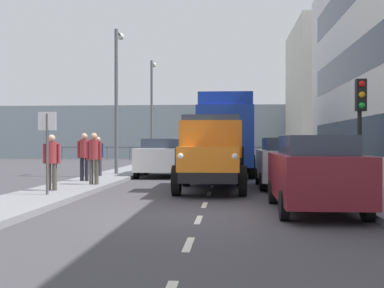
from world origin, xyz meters
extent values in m
plane|color=#423F44|center=(0.00, -11.32, 0.00)|extent=(80.00, 80.00, 0.00)
cube|color=gray|center=(-4.51, -11.32, 0.07)|extent=(2.04, 42.24, 0.15)
cube|color=gray|center=(4.51, -11.32, 0.07)|extent=(2.04, 42.24, 0.15)
cube|color=silver|center=(0.00, 2.98, 0.00)|extent=(0.12, 1.10, 0.01)
cube|color=silver|center=(0.00, 0.55, 0.00)|extent=(0.12, 1.10, 0.01)
cube|color=silver|center=(0.00, -1.81, 0.00)|extent=(0.12, 1.10, 0.01)
cube|color=silver|center=(0.00, -4.53, 0.00)|extent=(0.12, 1.10, 0.01)
cube|color=silver|center=(0.00, -6.91, 0.00)|extent=(0.12, 1.10, 0.01)
cube|color=silver|center=(0.00, -9.77, 0.00)|extent=(0.12, 1.10, 0.01)
cube|color=silver|center=(0.00, -12.56, 0.00)|extent=(0.12, 1.10, 0.01)
cube|color=silver|center=(0.00, -15.42, 0.00)|extent=(0.12, 1.10, 0.01)
cube|color=silver|center=(0.00, -17.87, 0.00)|extent=(0.12, 1.10, 0.01)
cube|color=silver|center=(0.00, -20.08, 0.00)|extent=(0.12, 1.10, 0.01)
cube|color=silver|center=(0.00, -22.77, 0.00)|extent=(0.12, 1.10, 0.01)
cube|color=silver|center=(0.00, -25.53, 0.00)|extent=(0.12, 1.10, 0.01)
cube|color=silver|center=(0.00, -28.36, 0.00)|extent=(0.12, 1.10, 0.01)
cube|color=#2D3847|center=(-5.55, -6.61, 1.80)|extent=(0.08, 22.22, 1.40)
cube|color=#2D3847|center=(-5.55, -6.61, 4.80)|extent=(0.08, 22.22, 1.40)
cube|color=beige|center=(-9.19, -28.62, 5.24)|extent=(7.34, 10.44, 10.48)
cube|color=#84939E|center=(0.00, -35.44, 2.50)|extent=(80.00, 0.80, 5.00)
cylinder|color=#4C5156|center=(-12.00, -31.84, 0.60)|extent=(0.08, 0.08, 1.20)
cylinder|color=#4C5156|center=(-10.00, -31.84, 0.60)|extent=(0.08, 0.08, 1.20)
cylinder|color=#4C5156|center=(-8.00, -31.84, 0.60)|extent=(0.08, 0.08, 1.20)
cylinder|color=#4C5156|center=(-6.00, -31.84, 0.60)|extent=(0.08, 0.08, 1.20)
cylinder|color=#4C5156|center=(-4.00, -31.84, 0.60)|extent=(0.08, 0.08, 1.20)
cylinder|color=#4C5156|center=(-2.00, -31.84, 0.60)|extent=(0.08, 0.08, 1.20)
cylinder|color=#4C5156|center=(0.00, -31.84, 0.60)|extent=(0.08, 0.08, 1.20)
cylinder|color=#4C5156|center=(2.00, -31.84, 0.60)|extent=(0.08, 0.08, 1.20)
cylinder|color=#4C5156|center=(4.00, -31.84, 0.60)|extent=(0.08, 0.08, 1.20)
cylinder|color=#4C5156|center=(6.00, -31.84, 0.60)|extent=(0.08, 0.08, 1.20)
cylinder|color=#4C5156|center=(8.00, -31.84, 0.60)|extent=(0.08, 0.08, 1.20)
cylinder|color=#4C5156|center=(10.00, -31.84, 0.60)|extent=(0.08, 0.08, 1.20)
cylinder|color=#4C5156|center=(12.00, -31.84, 0.60)|extent=(0.08, 0.08, 1.20)
cylinder|color=#4C5156|center=(14.00, -31.84, 0.60)|extent=(0.08, 0.08, 1.20)
cube|color=#4C5156|center=(0.00, -31.84, 1.12)|extent=(28.00, 0.08, 0.08)
cube|color=black|center=(-0.03, -5.60, 0.60)|extent=(1.64, 5.60, 0.30)
cube|color=orange|center=(-0.03, -3.75, 1.10)|extent=(1.72, 1.90, 0.70)
cube|color=silver|center=(-0.03, -2.85, 1.07)|extent=(1.16, 0.08, 0.56)
sphere|color=white|center=(-0.77, -2.85, 1.20)|extent=(0.20, 0.20, 0.20)
sphere|color=white|center=(0.70, -2.85, 1.20)|extent=(0.20, 0.20, 0.20)
cube|color=orange|center=(-0.03, -5.26, 1.67)|extent=(1.93, 1.34, 1.15)
cube|color=#2D3847|center=(-0.03, -5.26, 2.15)|extent=(1.78, 1.23, 0.56)
cube|color=#2D2319|center=(-0.03, -6.94, 0.83)|extent=(2.10, 2.80, 0.16)
cube|color=black|center=(-1.04, -6.94, 1.15)|extent=(0.08, 2.80, 0.56)
cube|color=black|center=(0.97, -6.94, 1.15)|extent=(0.08, 2.80, 0.56)
cylinder|color=black|center=(-1.00, -3.92, 0.45)|extent=(0.24, 0.90, 0.90)
cylinder|color=black|center=(0.93, -3.92, 0.45)|extent=(0.24, 0.90, 0.90)
cylinder|color=black|center=(-1.00, -7.14, 0.45)|extent=(0.24, 0.90, 0.90)
cylinder|color=black|center=(0.93, -7.14, 0.45)|extent=(0.24, 0.90, 0.90)
cube|color=#193899|center=(-0.42, -10.86, 1.82)|extent=(2.40, 2.21, 2.60)
cube|color=#2D3847|center=(-0.42, -10.86, 2.39)|extent=(2.20, 2.04, 0.80)
cube|color=#1933B2|center=(-0.42, -10.86, 3.22)|extent=(1.75, 0.20, 0.16)
cube|color=#193899|center=(-0.42, -14.85, 2.37)|extent=(2.50, 5.95, 3.00)
cube|color=black|center=(-0.42, -13.92, 0.70)|extent=(2.00, 8.07, 0.36)
cylinder|color=black|center=(-1.57, -10.94, 0.52)|extent=(0.28, 1.04, 1.04)
cylinder|color=black|center=(0.73, -10.94, 0.52)|extent=(0.28, 1.04, 1.04)
cylinder|color=black|center=(-1.57, -14.56, 0.52)|extent=(0.28, 1.04, 1.04)
cylinder|color=black|center=(0.73, -14.56, 0.52)|extent=(0.28, 1.04, 1.04)
cylinder|color=black|center=(-1.57, -16.68, 0.52)|extent=(0.28, 1.04, 1.04)
cylinder|color=black|center=(0.73, -16.68, 0.52)|extent=(0.28, 1.04, 1.04)
cube|color=maroon|center=(-2.54, -0.85, 0.80)|extent=(1.72, 4.45, 1.00)
cube|color=#2D3847|center=(-2.54, -0.65, 1.51)|extent=(1.41, 2.45, 0.42)
cylinder|color=black|center=(-1.72, -2.23, 0.30)|extent=(0.18, 0.60, 0.60)
cylinder|color=black|center=(-3.35, -2.23, 0.30)|extent=(0.18, 0.60, 0.60)
cylinder|color=black|center=(-1.72, 0.53, 0.30)|extent=(0.18, 0.60, 0.60)
cylinder|color=black|center=(-3.35, 0.53, 0.30)|extent=(0.18, 0.60, 0.60)
cube|color=#B7BABF|center=(-2.54, -6.71, 0.80)|extent=(1.81, 4.02, 1.00)
cube|color=#2D3847|center=(-2.54, -6.51, 1.51)|extent=(1.49, 2.21, 0.42)
cylinder|color=black|center=(-1.67, -7.96, 0.30)|extent=(0.18, 0.60, 0.60)
cylinder|color=black|center=(-3.40, -7.96, 0.30)|extent=(0.18, 0.60, 0.60)
cylinder|color=black|center=(-1.67, -5.47, 0.30)|extent=(0.18, 0.60, 0.60)
cylinder|color=black|center=(-3.40, -5.47, 0.30)|extent=(0.18, 0.60, 0.60)
cube|color=white|center=(2.54, -11.83, 0.80)|extent=(1.78, 4.04, 1.00)
cube|color=#2D3847|center=(2.54, -12.03, 1.51)|extent=(1.46, 2.22, 0.42)
cylinder|color=black|center=(1.69, -10.58, 0.30)|extent=(0.18, 0.60, 0.60)
cylinder|color=black|center=(3.38, -10.58, 0.30)|extent=(0.18, 0.60, 0.60)
cylinder|color=black|center=(1.69, -13.08, 0.30)|extent=(0.18, 0.60, 0.60)
cylinder|color=black|center=(3.38, -13.08, 0.30)|extent=(0.18, 0.60, 0.60)
cylinder|color=#4C473D|center=(4.53, -3.70, 0.55)|extent=(0.14, 0.14, 0.80)
cylinder|color=#4C473D|center=(4.71, -3.70, 0.55)|extent=(0.14, 0.14, 0.80)
cylinder|color=maroon|center=(4.62, -3.70, 1.27)|extent=(0.34, 0.34, 0.63)
cylinder|color=maroon|center=(4.40, -3.70, 1.23)|extent=(0.09, 0.09, 0.58)
cylinder|color=maroon|center=(4.84, -3.70, 1.23)|extent=(0.09, 0.09, 0.58)
sphere|color=tan|center=(4.62, -3.70, 1.69)|extent=(0.22, 0.22, 0.22)
cylinder|color=#4C473D|center=(3.85, -5.84, 0.57)|extent=(0.14, 0.14, 0.84)
cylinder|color=#4C473D|center=(4.03, -5.84, 0.57)|extent=(0.14, 0.14, 0.84)
cylinder|color=maroon|center=(3.94, -5.84, 1.32)|extent=(0.34, 0.34, 0.67)
cylinder|color=maroon|center=(3.72, -5.84, 1.29)|extent=(0.09, 0.09, 0.61)
cylinder|color=maroon|center=(4.16, -5.84, 1.29)|extent=(0.09, 0.09, 0.61)
sphere|color=tan|center=(3.94, -5.84, 1.77)|extent=(0.23, 0.23, 0.23)
cylinder|color=black|center=(4.61, -7.29, 0.58)|extent=(0.14, 0.14, 0.85)
cylinder|color=black|center=(4.79, -7.29, 0.58)|extent=(0.14, 0.14, 0.85)
cylinder|color=maroon|center=(4.70, -7.29, 1.34)|extent=(0.34, 0.34, 0.67)
cylinder|color=maroon|center=(4.48, -7.29, 1.30)|extent=(0.09, 0.09, 0.62)
cylinder|color=maroon|center=(4.92, -7.29, 1.30)|extent=(0.09, 0.09, 0.62)
sphere|color=tan|center=(4.70, -7.29, 1.79)|extent=(0.23, 0.23, 0.23)
cylinder|color=#383342|center=(4.82, -9.95, 0.55)|extent=(0.14, 0.14, 0.80)
cylinder|color=#383342|center=(5.00, -9.95, 0.55)|extent=(0.14, 0.14, 0.80)
cylinder|color=#2D4C8C|center=(4.91, -9.95, 1.27)|extent=(0.34, 0.34, 0.63)
cylinder|color=#2D4C8C|center=(4.69, -9.95, 1.23)|extent=(0.09, 0.09, 0.58)
cylinder|color=#2D4C8C|center=(5.13, -9.95, 1.23)|extent=(0.09, 0.09, 0.58)
sphere|color=tan|center=(4.91, -9.95, 1.69)|extent=(0.22, 0.22, 0.22)
cylinder|color=black|center=(-4.31, -3.83, 1.75)|extent=(0.12, 0.12, 3.20)
cube|color=black|center=(-4.31, -3.69, 2.90)|extent=(0.28, 0.24, 0.90)
sphere|color=red|center=(-4.31, -3.57, 3.20)|extent=(0.18, 0.18, 0.18)
sphere|color=orange|center=(-4.31, -3.57, 2.90)|extent=(0.18, 0.18, 0.18)
sphere|color=green|center=(-4.31, -3.57, 2.60)|extent=(0.18, 0.18, 0.18)
cylinder|color=#59595B|center=(4.46, -11.40, 3.40)|extent=(0.16, 0.16, 6.50)
cylinder|color=#59595B|center=(4.46, -11.85, 6.55)|extent=(0.10, 0.90, 0.10)
sphere|color=silver|center=(4.46, -12.30, 6.50)|extent=(0.32, 0.32, 0.32)
cylinder|color=#59595B|center=(4.39, -21.05, 3.48)|extent=(0.16, 0.16, 6.66)
cylinder|color=#59595B|center=(4.39, -21.50, 6.71)|extent=(0.10, 0.90, 0.10)
sphere|color=silver|center=(4.39, -21.95, 6.66)|extent=(0.32, 0.32, 0.32)
cylinder|color=#4C4C4C|center=(4.33, -2.58, 1.25)|extent=(0.07, 0.07, 2.20)
cube|color=silver|center=(4.33, -2.58, 2.15)|extent=(0.50, 0.04, 0.50)
camera|label=1|loc=(-0.64, 10.62, 1.58)|focal=46.60mm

